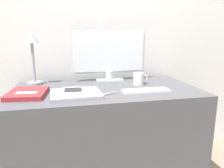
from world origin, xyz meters
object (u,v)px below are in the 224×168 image
(keyboard, at_px, (146,91))
(coffee_mug, at_px, (139,79))
(ereader, at_px, (73,90))
(laptop, at_px, (76,94))
(notebook, at_px, (28,93))
(monitor, at_px, (109,54))
(desk_lamp, at_px, (32,50))
(pen, at_px, (108,94))

(keyboard, xyz_separation_m, coffee_mug, (0.02, 0.20, 0.04))
(ereader, distance_m, coffee_mug, 0.51)
(keyboard, height_order, laptop, laptop)
(notebook, bearing_deg, ereader, -7.70)
(ereader, height_order, notebook, ereader)
(laptop, bearing_deg, monitor, 53.26)
(notebook, xyz_separation_m, coffee_mug, (0.75, 0.13, 0.03))
(keyboard, bearing_deg, laptop, 179.05)
(coffee_mug, bearing_deg, ereader, -160.58)
(coffee_mug, bearing_deg, laptop, -157.21)
(monitor, bearing_deg, ereader, -130.05)
(keyboard, relative_size, coffee_mug, 2.79)
(desk_lamp, bearing_deg, ereader, -51.99)
(desk_lamp, bearing_deg, notebook, -91.61)
(laptop, bearing_deg, ereader, 116.88)
(monitor, height_order, desk_lamp, monitor)
(ereader, height_order, desk_lamp, desk_lamp)
(ereader, xyz_separation_m, coffee_mug, (0.48, 0.17, 0.02))
(monitor, bearing_deg, keyboard, -67.98)
(notebook, distance_m, coffee_mug, 0.76)
(laptop, bearing_deg, keyboard, -0.95)
(notebook, bearing_deg, keyboard, -5.55)
(monitor, bearing_deg, laptop, -126.74)
(ereader, xyz_separation_m, desk_lamp, (-0.26, 0.33, 0.22))
(laptop, distance_m, coffee_mug, 0.51)
(keyboard, xyz_separation_m, notebook, (-0.73, 0.07, 0.01))
(ereader, distance_m, notebook, 0.27)
(notebook, relative_size, coffee_mug, 2.63)
(monitor, relative_size, desk_lamp, 1.55)
(monitor, height_order, notebook, monitor)
(monitor, relative_size, notebook, 2.02)
(pen, bearing_deg, monitor, 76.93)
(keyboard, xyz_separation_m, pen, (-0.25, -0.02, -0.00))
(laptop, distance_m, notebook, 0.29)
(keyboard, distance_m, ereader, 0.46)
(laptop, relative_size, ereader, 1.85)
(keyboard, xyz_separation_m, desk_lamp, (-0.72, 0.37, 0.24))
(monitor, xyz_separation_m, keyboard, (0.16, -0.39, -0.20))
(notebook, height_order, coffee_mug, coffee_mug)
(monitor, height_order, laptop, monitor)
(keyboard, bearing_deg, pen, -176.27)
(keyboard, bearing_deg, monitor, 112.02)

